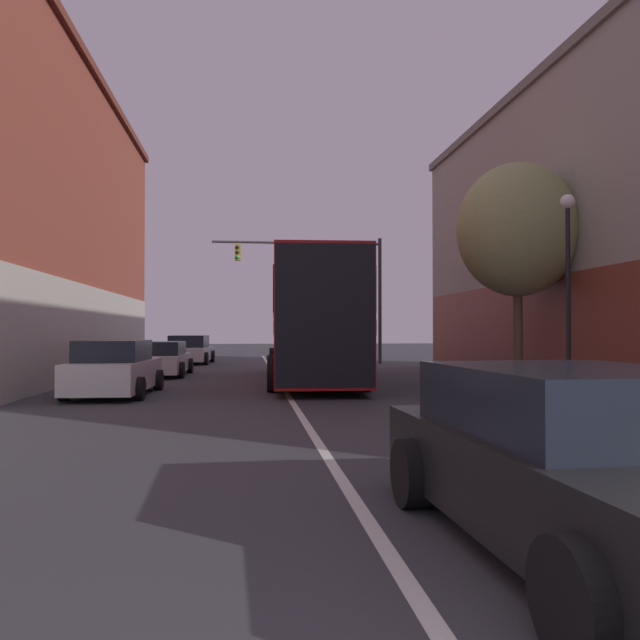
{
  "coord_description": "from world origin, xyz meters",
  "views": [
    {
      "loc": [
        -1.04,
        -1.29,
        1.64
      ],
      "look_at": [
        1.08,
        16.8,
        1.97
      ],
      "focal_mm": 35.0,
      "sensor_mm": 36.0,
      "label": 1
    }
  ],
  "objects_px": {
    "parked_car_left_near": "(115,369)",
    "street_lamp": "(568,283)",
    "parked_car_left_mid": "(190,350)",
    "parked_car_left_far": "(160,359)",
    "traffic_signal_gantry": "(324,269)",
    "hatchback_foreground": "(588,463)",
    "bus": "(311,316)",
    "street_tree_near": "(518,230)"
  },
  "relations": [
    {
      "from": "hatchback_foreground",
      "to": "parked_car_left_far",
      "type": "relative_size",
      "value": 1.03
    },
    {
      "from": "bus",
      "to": "parked_car_left_mid",
      "type": "xyz_separation_m",
      "value": [
        -4.97,
        11.74,
        -1.45
      ]
    },
    {
      "from": "hatchback_foreground",
      "to": "parked_car_left_near",
      "type": "distance_m",
      "value": 13.39
    },
    {
      "from": "parked_car_left_mid",
      "to": "street_tree_near",
      "type": "relative_size",
      "value": 0.7
    },
    {
      "from": "parked_car_left_near",
      "to": "street_lamp",
      "type": "xyz_separation_m",
      "value": [
        10.32,
        -3.57,
        2.04
      ]
    },
    {
      "from": "parked_car_left_near",
      "to": "street_tree_near",
      "type": "relative_size",
      "value": 0.68
    },
    {
      "from": "hatchback_foreground",
      "to": "traffic_signal_gantry",
      "type": "bearing_deg",
      "value": -4.87
    },
    {
      "from": "parked_car_left_far",
      "to": "street_tree_near",
      "type": "relative_size",
      "value": 0.7
    },
    {
      "from": "bus",
      "to": "parked_car_left_near",
      "type": "relative_size",
      "value": 2.69
    },
    {
      "from": "bus",
      "to": "street_tree_near",
      "type": "bearing_deg",
      "value": -124.7
    },
    {
      "from": "parked_car_left_near",
      "to": "parked_car_left_far",
      "type": "bearing_deg",
      "value": 0.38
    },
    {
      "from": "bus",
      "to": "parked_car_left_mid",
      "type": "relative_size",
      "value": 2.61
    },
    {
      "from": "parked_car_left_near",
      "to": "traffic_signal_gantry",
      "type": "height_order",
      "value": "traffic_signal_gantry"
    },
    {
      "from": "parked_car_left_far",
      "to": "parked_car_left_mid",
      "type": "bearing_deg",
      "value": -0.59
    },
    {
      "from": "hatchback_foreground",
      "to": "street_lamp",
      "type": "height_order",
      "value": "street_lamp"
    },
    {
      "from": "hatchback_foreground",
      "to": "traffic_signal_gantry",
      "type": "height_order",
      "value": "traffic_signal_gantry"
    },
    {
      "from": "parked_car_left_far",
      "to": "street_lamp",
      "type": "height_order",
      "value": "street_lamp"
    },
    {
      "from": "bus",
      "to": "parked_car_left_far",
      "type": "relative_size",
      "value": 2.6
    },
    {
      "from": "parked_car_left_mid",
      "to": "parked_car_left_near",
      "type": "bearing_deg",
      "value": -178.01
    },
    {
      "from": "parked_car_left_near",
      "to": "street_tree_near",
      "type": "bearing_deg",
      "value": -89.11
    },
    {
      "from": "parked_car_left_near",
      "to": "street_lamp",
      "type": "distance_m",
      "value": 11.11
    },
    {
      "from": "parked_car_left_mid",
      "to": "parked_car_left_far",
      "type": "xyz_separation_m",
      "value": [
        -0.29,
        -8.56,
        -0.07
      ]
    },
    {
      "from": "bus",
      "to": "hatchback_foreground",
      "type": "relative_size",
      "value": 2.52
    },
    {
      "from": "traffic_signal_gantry",
      "to": "street_tree_near",
      "type": "relative_size",
      "value": 1.36
    },
    {
      "from": "parked_car_left_far",
      "to": "street_tree_near",
      "type": "distance_m",
      "value": 13.3
    },
    {
      "from": "parked_car_left_far",
      "to": "street_lamp",
      "type": "distance_m",
      "value": 14.8
    },
    {
      "from": "parked_car_left_near",
      "to": "street_tree_near",
      "type": "xyz_separation_m",
      "value": [
        10.71,
        -0.17,
        3.74
      ]
    },
    {
      "from": "parked_car_left_far",
      "to": "street_lamp",
      "type": "relative_size",
      "value": 0.95
    },
    {
      "from": "bus",
      "to": "traffic_signal_gantry",
      "type": "xyz_separation_m",
      "value": [
        1.74,
        10.66,
        2.62
      ]
    },
    {
      "from": "hatchback_foreground",
      "to": "street_tree_near",
      "type": "bearing_deg",
      "value": -24.22
    },
    {
      "from": "hatchback_foreground",
      "to": "street_lamp",
      "type": "xyz_separation_m",
      "value": [
        4.44,
        8.46,
        2.05
      ]
    },
    {
      "from": "parked_car_left_near",
      "to": "street_tree_near",
      "type": "height_order",
      "value": "street_tree_near"
    },
    {
      "from": "street_lamp",
      "to": "street_tree_near",
      "type": "relative_size",
      "value": 0.74
    },
    {
      "from": "bus",
      "to": "street_tree_near",
      "type": "xyz_separation_m",
      "value": [
        5.27,
        -4.0,
        2.28
      ]
    },
    {
      "from": "parked_car_left_far",
      "to": "bus",
      "type": "bearing_deg",
      "value": -119.71
    },
    {
      "from": "traffic_signal_gantry",
      "to": "street_tree_near",
      "type": "height_order",
      "value": "traffic_signal_gantry"
    },
    {
      "from": "hatchback_foreground",
      "to": "street_tree_near",
      "type": "distance_m",
      "value": 13.34
    },
    {
      "from": "street_tree_near",
      "to": "hatchback_foreground",
      "type": "bearing_deg",
      "value": -112.14
    },
    {
      "from": "parked_car_left_mid",
      "to": "traffic_signal_gantry",
      "type": "bearing_deg",
      "value": -95.36
    },
    {
      "from": "hatchback_foreground",
      "to": "parked_car_left_mid",
      "type": "bearing_deg",
      "value": 9.03
    },
    {
      "from": "parked_car_left_far",
      "to": "street_lamp",
      "type": "xyz_separation_m",
      "value": [
        10.15,
        -10.57,
        2.1
      ]
    },
    {
      "from": "street_lamp",
      "to": "parked_car_left_near",
      "type": "bearing_deg",
      "value": 160.92
    }
  ]
}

